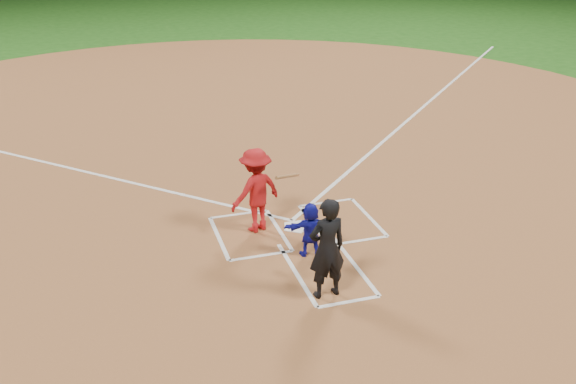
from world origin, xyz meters
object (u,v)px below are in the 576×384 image
object	(u,v)px
home_plate	(296,227)
catcher	(310,229)
umpire	(327,248)
batter_at_plate	(256,190)

from	to	relation	value
home_plate	catcher	xyz separation A→B (m)	(-0.09, -1.12, 0.51)
home_plate	umpire	world-z (taller)	umpire
home_plate	umpire	distance (m)	2.65
catcher	umpire	xyz separation A→B (m)	(-0.19, -1.36, 0.36)
home_plate	umpire	size ratio (longest dim) A/B	0.34
home_plate	batter_at_plate	size ratio (longest dim) A/B	0.35
umpire	home_plate	bearing A→B (deg)	-102.99
catcher	batter_at_plate	bearing A→B (deg)	-54.21
home_plate	catcher	distance (m)	1.24
batter_at_plate	home_plate	bearing A→B (deg)	-10.68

